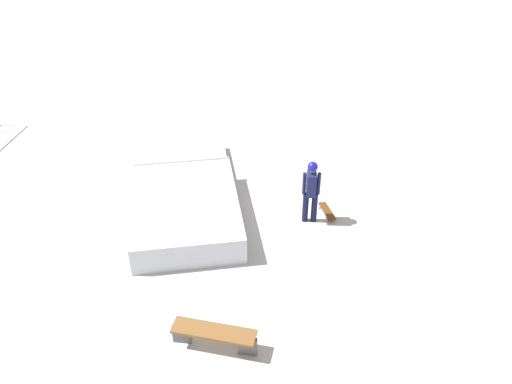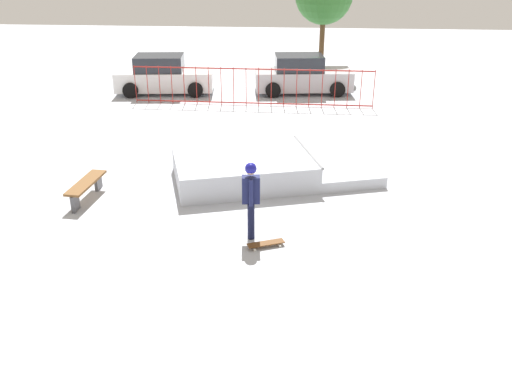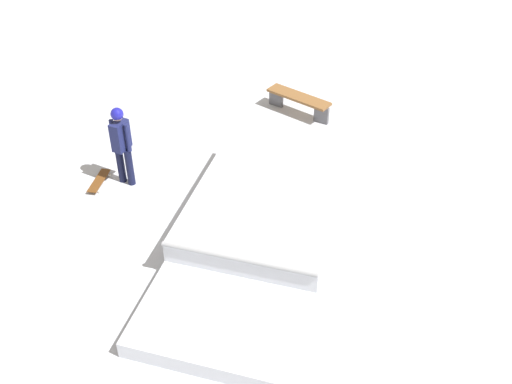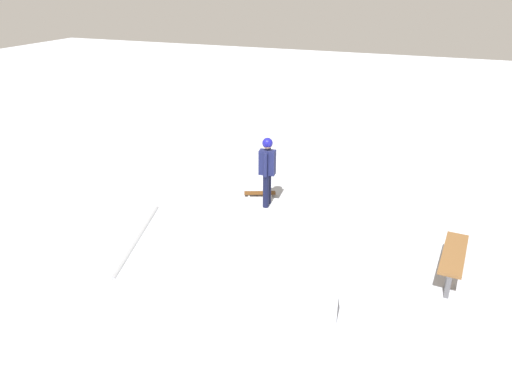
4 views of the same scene
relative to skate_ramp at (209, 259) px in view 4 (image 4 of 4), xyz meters
The scene contains 5 objects.
ground_plane 0.92m from the skate_ramp, behind, with size 60.00×60.00×0.00m, color #B2B7C1.
skate_ramp is the anchor object (origin of this frame).
skater 3.27m from the skate_ramp, 89.56° to the right, with size 0.40×0.44×1.73m.
skateboard 3.67m from the skate_ramp, 84.07° to the right, with size 0.82×0.49×0.09m.
park_bench 4.55m from the skate_ramp, 158.90° to the right, with size 0.53×1.66×0.48m.
Camera 4 is at (-2.73, 6.78, 5.13)m, focal length 33.61 mm.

